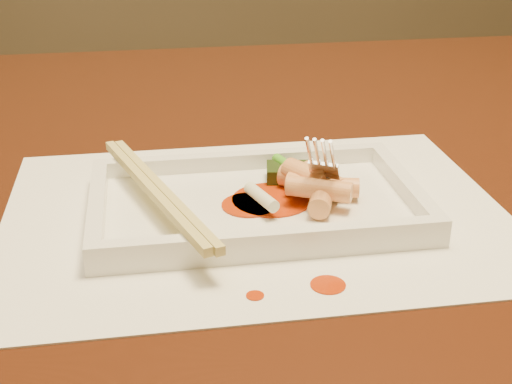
{
  "coord_description": "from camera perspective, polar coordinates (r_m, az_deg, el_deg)",
  "views": [
    {
      "loc": [
        -0.03,
        -0.63,
        1.01
      ],
      "look_at": [
        0.05,
        -0.12,
        0.77
      ],
      "focal_mm": 50.0,
      "sensor_mm": 36.0,
      "label": 1
    }
  ],
  "objects": [
    {
      "name": "plate_base",
      "position": [
        0.57,
        -0.0,
        -1.27
      ],
      "size": [
        0.26,
        0.16,
        0.01
      ],
      "primitive_type": "cube",
      "color": "white",
      "rests_on": "placemat"
    },
    {
      "name": "chopstick_b",
      "position": [
        0.56,
        -7.55,
        0.19
      ],
      "size": [
        0.07,
        0.21,
        0.01
      ],
      "primitive_type": "cube",
      "rotation": [
        0.0,
        0.0,
        0.32
      ],
      "color": "tan",
      "rests_on": "plate_rim_near"
    },
    {
      "name": "rice_cake_1",
      "position": [
        0.59,
        5.46,
        1.05
      ],
      "size": [
        0.03,
        0.05,
        0.02
      ],
      "primitive_type": "cylinder",
      "rotation": [
        1.57,
        0.0,
        0.4
      ],
      "color": "#F2B670",
      "rests_on": "plate_base"
    },
    {
      "name": "scallion_green",
      "position": [
        0.59,
        3.73,
        1.35
      ],
      "size": [
        0.04,
        0.08,
        0.01
      ],
      "primitive_type": "cylinder",
      "rotation": [
        1.57,
        0.0,
        0.34
      ],
      "color": "#3E9C19",
      "rests_on": "plate_base"
    },
    {
      "name": "chopstick_a",
      "position": [
        0.56,
        -8.37,
        0.13
      ],
      "size": [
        0.07,
        0.21,
        0.01
      ],
      "primitive_type": "cube",
      "rotation": [
        0.0,
        0.0,
        0.32
      ],
      "color": "tan",
      "rests_on": "plate_rim_near"
    },
    {
      "name": "sauce_blob_1",
      "position": [
        0.57,
        -0.53,
        -1.04
      ],
      "size": [
        0.04,
        0.04,
        0.0
      ],
      "primitive_type": "cylinder",
      "color": "#B12C05",
      "rests_on": "plate_base"
    },
    {
      "name": "plate_rim_near",
      "position": [
        0.5,
        1.35,
        -3.84
      ],
      "size": [
        0.26,
        0.01,
        0.01
      ],
      "primitive_type": "cube",
      "color": "white",
      "rests_on": "plate_base"
    },
    {
      "name": "plate_rim_right",
      "position": [
        0.6,
        11.84,
        0.54
      ],
      "size": [
        0.01,
        0.14,
        0.01
      ],
      "primitive_type": "cube",
      "color": "white",
      "rests_on": "plate_base"
    },
    {
      "name": "plate_rim_far",
      "position": [
        0.63,
        -1.07,
        2.54
      ],
      "size": [
        0.26,
        0.01,
        0.01
      ],
      "primitive_type": "cube",
      "color": "white",
      "rests_on": "plate_base"
    },
    {
      "name": "rice_cake_6",
      "position": [
        0.59,
        4.24,
        0.93
      ],
      "size": [
        0.05,
        0.05,
        0.02
      ],
      "primitive_type": "cylinder",
      "rotation": [
        1.57,
        0.0,
        0.86
      ],
      "color": "#F2B670",
      "rests_on": "plate_base"
    },
    {
      "name": "rice_cake_3",
      "position": [
        0.56,
        5.32,
        -0.29
      ],
      "size": [
        0.03,
        0.05,
        0.02
      ],
      "primitive_type": "cylinder",
      "rotation": [
        1.57,
        0.0,
        2.79
      ],
      "color": "#F2B670",
      "rests_on": "plate_base"
    },
    {
      "name": "rice_cake_4",
      "position": [
        0.58,
        6.19,
        0.37
      ],
      "size": [
        0.04,
        0.03,
        0.02
      ],
      "primitive_type": "cylinder",
      "rotation": [
        1.57,
        0.0,
        1.34
      ],
      "color": "#F2B670",
      "rests_on": "plate_base"
    },
    {
      "name": "table",
      "position": [
        0.72,
        -5.25,
        -4.96
      ],
      "size": [
        1.4,
        0.9,
        0.75
      ],
      "color": "black",
      "rests_on": "ground"
    },
    {
      "name": "rice_cake_0",
      "position": [
        0.57,
        4.62,
        0.42
      ],
      "size": [
        0.05,
        0.04,
        0.02
      ],
      "primitive_type": "cylinder",
      "rotation": [
        1.57,
        0.0,
        1.06
      ],
      "color": "#F2B670",
      "rests_on": "plate_base"
    },
    {
      "name": "placemat",
      "position": [
        0.57,
        -0.0,
        -1.7
      ],
      "size": [
        0.4,
        0.3,
        0.0
      ],
      "primitive_type": "cube",
      "color": "white",
      "rests_on": "table"
    },
    {
      "name": "scallion_white",
      "position": [
        0.55,
        0.44,
        -0.4
      ],
      "size": [
        0.02,
        0.04,
        0.01
      ],
      "primitive_type": "cylinder",
      "rotation": [
        1.57,
        0.0,
        0.33
      ],
      "color": "#EAEACC",
      "rests_on": "plate_base"
    },
    {
      "name": "sauce_splatter_a",
      "position": [
        0.48,
        5.78,
        -7.4
      ],
      "size": [
        0.02,
        0.02,
        0.0
      ],
      "primitive_type": "cylinder",
      "color": "#B12C05",
      "rests_on": "placemat"
    },
    {
      "name": "rice_cake_2",
      "position": [
        0.56,
        5.09,
        0.23
      ],
      "size": [
        0.05,
        0.04,
        0.02
      ],
      "primitive_type": "cylinder",
      "rotation": [
        1.57,
        0.0,
        1.12
      ],
      "color": "#F2B670",
      "rests_on": "plate_base"
    },
    {
      "name": "plate_rim_left",
      "position": [
        0.56,
        -12.59,
        -1.13
      ],
      "size": [
        0.01,
        0.14,
        0.01
      ],
      "primitive_type": "cube",
      "color": "white",
      "rests_on": "plate_base"
    },
    {
      "name": "fork",
      "position": [
        0.57,
        6.7,
        7.05
      ],
      "size": [
        0.09,
        0.1,
        0.14
      ],
      "primitive_type": null,
      "color": "silver",
      "rests_on": "plate_base"
    },
    {
      "name": "rice_cake_5",
      "position": [
        0.58,
        4.1,
        1.29
      ],
      "size": [
        0.04,
        0.05,
        0.02
      ],
      "primitive_type": "cylinder",
      "rotation": [
        1.57,
        0.0,
        0.57
      ],
      "color": "#F2B670",
      "rests_on": "plate_base"
    },
    {
      "name": "veg_piece",
      "position": [
        0.61,
        2.66,
        1.58
      ],
      "size": [
        0.04,
        0.03,
        0.01
      ],
      "primitive_type": "cube",
      "rotation": [
        0.0,
        0.0,
        -0.17
      ],
      "color": "black",
      "rests_on": "plate_base"
    },
    {
      "name": "sauce_splatter_b",
      "position": [
        0.47,
        -0.08,
        -8.29
      ],
      "size": [
        0.01,
        0.01,
        0.0
      ],
      "primitive_type": "cylinder",
      "color": "#B12C05",
      "rests_on": "placemat"
    },
    {
      "name": "sauce_blob_0",
      "position": [
        0.57,
        1.26,
        -0.61
      ],
      "size": [
        0.06,
        0.06,
        0.0
      ],
      "primitive_type": "cylinder",
      "color": "#B12C05",
      "rests_on": "plate_base"
    }
  ]
}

